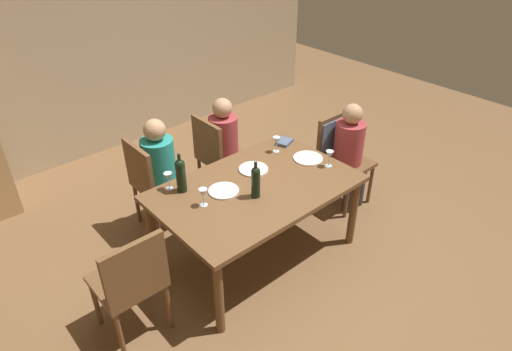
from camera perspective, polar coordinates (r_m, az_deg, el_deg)
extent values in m
plane|color=brown|center=(4.08, 0.00, -9.78)|extent=(10.00, 10.00, 0.00)
cube|color=tan|center=(5.55, -19.73, 16.17)|extent=(6.40, 0.12, 2.70)
cube|color=brown|center=(3.65, 0.00, -1.59)|extent=(1.64, 1.06, 0.04)
cylinder|color=brown|center=(3.26, -4.76, -15.26)|extent=(0.07, 0.07, 0.68)
cylinder|color=brown|center=(4.07, 12.31, -4.57)|extent=(0.07, 0.07, 0.68)
cylinder|color=brown|center=(3.84, -13.13, -7.29)|extent=(0.07, 0.07, 0.68)
cylinder|color=brown|center=(4.55, 3.28, 0.58)|extent=(0.07, 0.07, 0.68)
cylinder|color=brown|center=(4.71, 14.39, -1.11)|extent=(0.04, 0.04, 0.44)
cylinder|color=brown|center=(4.44, 11.50, -2.92)|extent=(0.04, 0.04, 0.44)
cylinder|color=brown|center=(4.88, 10.84, 0.74)|extent=(0.04, 0.04, 0.44)
cylinder|color=brown|center=(4.63, 7.86, -0.90)|extent=(0.04, 0.04, 0.44)
cube|color=brown|center=(4.53, 11.47, 1.52)|extent=(0.44, 0.44, 0.04)
cube|color=brown|center=(4.52, 9.83, 5.12)|extent=(0.44, 0.04, 0.44)
cube|color=#4C5B75|center=(4.51, 9.85, 5.37)|extent=(0.40, 0.07, 0.31)
cylinder|color=brown|center=(4.58, -10.81, -1.60)|extent=(0.04, 0.04, 0.44)
cylinder|color=brown|center=(4.31, -8.13, -3.74)|extent=(0.04, 0.04, 0.44)
cylinder|color=brown|center=(4.45, -14.95, -3.39)|extent=(0.04, 0.04, 0.44)
cylinder|color=brown|center=(4.17, -12.45, -5.74)|extent=(0.04, 0.04, 0.44)
cube|color=brown|center=(4.24, -11.94, -0.95)|extent=(0.44, 0.44, 0.04)
cube|color=brown|center=(4.04, -14.74, 0.87)|extent=(0.04, 0.44, 0.44)
cylinder|color=brown|center=(4.92, -3.56, 1.56)|extent=(0.04, 0.04, 0.44)
cylinder|color=brown|center=(4.67, -0.67, -0.24)|extent=(0.04, 0.04, 0.44)
cylinder|color=brown|center=(4.74, -7.16, -0.01)|extent=(0.04, 0.04, 0.44)
cylinder|color=brown|center=(4.47, -4.36, -1.98)|extent=(0.04, 0.04, 0.44)
cube|color=brown|center=(4.57, -4.05, 2.41)|extent=(0.44, 0.44, 0.04)
cube|color=brown|center=(4.35, -6.25, 4.26)|extent=(0.04, 0.44, 0.44)
cylinder|color=brown|center=(3.58, -19.78, -14.99)|extent=(0.04, 0.04, 0.44)
cylinder|color=brown|center=(3.66, -14.32, -12.47)|extent=(0.04, 0.04, 0.44)
cylinder|color=brown|center=(3.33, -16.97, -18.92)|extent=(0.04, 0.04, 0.44)
cylinder|color=brown|center=(3.42, -11.11, -16.04)|extent=(0.04, 0.04, 0.44)
cube|color=brown|center=(3.32, -16.17, -12.75)|extent=(0.44, 0.44, 0.04)
cube|color=brown|center=(3.02, -15.09, -11.69)|extent=(0.44, 0.04, 0.44)
cylinder|color=#33333D|center=(4.65, 13.11, -1.19)|extent=(0.11, 0.11, 0.46)
cylinder|color=#33333D|center=(4.53, 11.79, -2.00)|extent=(0.11, 0.11, 0.46)
cylinder|color=#9E383D|center=(4.43, 11.77, 3.98)|extent=(0.29, 0.29, 0.44)
sphere|color=tan|center=(4.29, 12.24, 7.70)|extent=(0.19, 0.19, 0.19)
cylinder|color=#33333D|center=(4.48, -10.70, -2.29)|extent=(0.11, 0.11, 0.46)
cylinder|color=#33333D|center=(4.35, -9.47, -3.30)|extent=(0.11, 0.11, 0.46)
cylinder|color=teal|center=(4.12, -12.29, 1.67)|extent=(0.29, 0.29, 0.45)
sphere|color=tan|center=(3.97, -12.83, 5.69)|extent=(0.20, 0.20, 0.20)
cylinder|color=#33333D|center=(4.82, -3.31, 0.97)|extent=(0.11, 0.11, 0.46)
cylinder|color=#33333D|center=(4.70, -2.00, 0.14)|extent=(0.11, 0.11, 0.46)
cylinder|color=#9E383D|center=(4.46, -4.16, 4.87)|extent=(0.29, 0.29, 0.44)
sphere|color=tan|center=(4.33, -4.32, 8.60)|extent=(0.19, 0.19, 0.19)
cylinder|color=black|center=(3.45, -0.04, -1.19)|extent=(0.07, 0.07, 0.22)
sphere|color=black|center=(3.39, -0.04, 0.51)|extent=(0.07, 0.07, 0.07)
cylinder|color=black|center=(3.36, -0.04, 1.17)|extent=(0.03, 0.03, 0.07)
cylinder|color=black|center=(3.56, -9.54, -0.37)|extent=(0.08, 0.08, 0.23)
sphere|color=black|center=(3.49, -9.73, 1.43)|extent=(0.08, 0.08, 0.08)
cylinder|color=black|center=(3.47, -9.80, 2.14)|extent=(0.03, 0.03, 0.08)
cylinder|color=silver|center=(3.67, -10.97, -1.64)|extent=(0.06, 0.06, 0.00)
cylinder|color=silver|center=(3.64, -11.03, -1.16)|extent=(0.01, 0.01, 0.07)
cone|color=silver|center=(3.61, -11.15, -0.20)|extent=(0.07, 0.07, 0.07)
cylinder|color=silver|center=(3.95, 9.24, 1.23)|extent=(0.06, 0.06, 0.00)
cylinder|color=silver|center=(3.93, 9.29, 1.70)|extent=(0.01, 0.01, 0.07)
cone|color=silver|center=(3.89, 9.38, 2.61)|extent=(0.07, 0.07, 0.07)
cylinder|color=silver|center=(4.12, 2.59, 3.12)|extent=(0.06, 0.06, 0.00)
cylinder|color=silver|center=(4.10, 2.61, 3.57)|extent=(0.01, 0.01, 0.07)
cone|color=silver|center=(4.07, 2.63, 4.46)|extent=(0.07, 0.07, 0.07)
cylinder|color=silver|center=(3.44, -6.66, -3.75)|extent=(0.06, 0.06, 0.00)
cylinder|color=silver|center=(3.42, -6.70, -3.25)|extent=(0.01, 0.01, 0.07)
cone|color=silver|center=(3.38, -6.77, -2.26)|extent=(0.07, 0.07, 0.07)
cylinder|color=white|center=(4.02, 6.66, 2.20)|extent=(0.26, 0.26, 0.01)
cylinder|color=white|center=(3.84, -0.33, 0.82)|extent=(0.25, 0.25, 0.01)
cylinder|color=white|center=(3.57, -4.16, -1.96)|extent=(0.25, 0.25, 0.01)
cube|color=#4C5B75|center=(4.26, 3.64, 4.32)|extent=(0.19, 0.17, 0.03)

